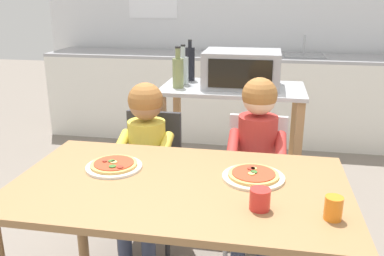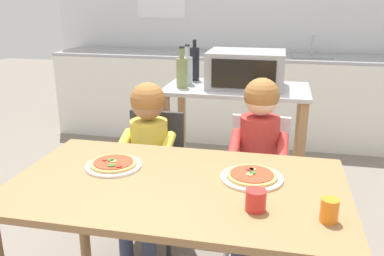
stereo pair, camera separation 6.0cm
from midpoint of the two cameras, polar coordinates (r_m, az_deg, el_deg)
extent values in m
plane|color=slate|center=(3.22, 2.58, -9.98)|extent=(12.50, 12.50, 0.00)
cube|color=silver|center=(4.77, 6.18, 15.98)|extent=(4.46, 0.12, 2.70)
cube|color=silver|center=(4.49, 5.37, 4.12)|extent=(4.02, 0.60, 0.88)
cube|color=#9E9EA3|center=(4.40, 5.54, 9.86)|extent=(4.02, 0.60, 0.03)
cube|color=gray|center=(4.40, 14.84, 9.52)|extent=(0.40, 0.33, 0.02)
cylinder|color=#B7BABF|center=(4.50, 14.84, 11.02)|extent=(0.02, 0.02, 0.20)
cube|color=#B7BABF|center=(2.81, 5.03, 5.45)|extent=(0.96, 0.53, 0.02)
cube|color=#AD7F51|center=(2.99, 4.73, -5.50)|extent=(0.88, 0.49, 0.02)
cube|color=#AD7F51|center=(2.81, -4.64, -4.34)|extent=(0.05, 0.05, 0.89)
cube|color=#AD7F51|center=(2.73, 13.53, -5.50)|extent=(0.05, 0.05, 0.89)
cube|color=#AD7F51|center=(3.22, -2.57, -1.33)|extent=(0.05, 0.05, 0.89)
cube|color=#AD7F51|center=(3.15, 13.18, -2.25)|extent=(0.05, 0.05, 0.89)
cube|color=#999BA0|center=(2.79, 6.29, 8.11)|extent=(0.50, 0.38, 0.24)
cube|color=black|center=(2.61, 5.96, 7.41)|extent=(0.40, 0.01, 0.18)
cylinder|color=black|center=(2.61, 9.74, 5.66)|extent=(0.02, 0.01, 0.02)
cylinder|color=#ADB7B2|center=(2.86, -1.83, 7.89)|extent=(0.07, 0.07, 0.19)
cylinder|color=#ADB7B2|center=(2.84, -1.86, 10.47)|extent=(0.03, 0.03, 0.07)
cylinder|color=black|center=(2.83, -1.87, 11.32)|extent=(0.03, 0.03, 0.01)
cylinder|color=black|center=(2.99, -0.87, 8.83)|extent=(0.07, 0.07, 0.24)
cylinder|color=black|center=(2.97, -0.88, 11.48)|extent=(0.03, 0.03, 0.04)
cylinder|color=black|center=(2.97, -0.88, 11.99)|extent=(0.03, 0.03, 0.01)
cylinder|color=olive|center=(2.75, -2.57, 7.55)|extent=(0.07, 0.07, 0.19)
cylinder|color=olive|center=(2.73, -2.61, 10.25)|extent=(0.03, 0.03, 0.07)
cylinder|color=black|center=(2.72, -2.62, 11.07)|extent=(0.04, 0.04, 0.01)
cube|color=olive|center=(1.79, -2.73, -7.96)|extent=(1.43, 0.83, 0.03)
cylinder|color=olive|center=(2.47, -15.91, -10.62)|extent=(0.06, 0.06, 0.71)
cylinder|color=olive|center=(2.26, 16.53, -13.52)|extent=(0.06, 0.06, 0.71)
cube|color=#333338|center=(2.54, -6.73, -6.99)|extent=(0.36, 0.36, 0.04)
cube|color=#333338|center=(2.61, -5.86, -1.76)|extent=(0.34, 0.03, 0.38)
cylinder|color=#333338|center=(2.48, -4.16, -13.35)|extent=(0.03, 0.03, 0.42)
cylinder|color=#333338|center=(2.56, -10.83, -12.52)|extent=(0.03, 0.03, 0.42)
cylinder|color=#333338|center=(2.73, -2.57, -10.15)|extent=(0.03, 0.03, 0.42)
cylinder|color=#333338|center=(2.81, -8.63, -9.53)|extent=(0.03, 0.03, 0.42)
cube|color=silver|center=(2.47, 7.99, -7.80)|extent=(0.36, 0.36, 0.04)
cube|color=silver|center=(2.54, 8.35, -2.39)|extent=(0.34, 0.03, 0.38)
cylinder|color=silver|center=(2.44, 11.20, -14.17)|extent=(0.03, 0.03, 0.42)
cylinder|color=silver|center=(2.45, 3.98, -13.72)|extent=(0.03, 0.03, 0.42)
cylinder|color=silver|center=(2.70, 11.18, -10.81)|extent=(0.03, 0.03, 0.42)
cylinder|color=silver|center=(2.71, 4.73, -10.43)|extent=(0.03, 0.03, 0.42)
cube|color=#424C6B|center=(2.38, -6.12, -7.66)|extent=(0.10, 0.30, 0.10)
cylinder|color=#424C6B|center=(2.39, -6.83, -14.18)|extent=(0.08, 0.08, 0.44)
cube|color=#424C6B|center=(2.42, -9.33, -7.34)|extent=(0.10, 0.30, 0.10)
cylinder|color=#424C6B|center=(2.43, -10.08, -13.74)|extent=(0.08, 0.08, 0.44)
cylinder|color=yellow|center=(2.33, -4.59, -3.01)|extent=(0.06, 0.26, 0.15)
cylinder|color=yellow|center=(2.40, -10.59, -2.56)|extent=(0.06, 0.26, 0.15)
cylinder|color=yellow|center=(2.46, -6.90, -2.69)|extent=(0.22, 0.22, 0.33)
sphere|color=#A37556|center=(2.38, -7.14, 3.41)|extent=(0.19, 0.19, 0.19)
sphere|color=#9E6633|center=(2.38, -7.16, 3.82)|extent=(0.20, 0.20, 0.20)
cube|color=#424C6B|center=(2.33, 9.60, -8.49)|extent=(0.10, 0.30, 0.10)
cylinder|color=#424C6B|center=(2.33, 9.21, -15.20)|extent=(0.08, 0.08, 0.44)
cube|color=#424C6B|center=(2.33, 6.13, -8.29)|extent=(0.10, 0.30, 0.10)
cylinder|color=#424C6B|center=(2.34, 5.66, -14.98)|extent=(0.08, 0.08, 0.44)
cylinder|color=#BC332D|center=(2.27, 11.43, -2.95)|extent=(0.06, 0.26, 0.15)
cylinder|color=#BC332D|center=(2.28, 4.89, -2.57)|extent=(0.06, 0.26, 0.15)
cylinder|color=#BC332D|center=(2.38, 8.23, -2.79)|extent=(0.22, 0.22, 0.38)
sphere|color=beige|center=(2.29, 8.56, 4.10)|extent=(0.19, 0.19, 0.19)
sphere|color=#9E6633|center=(2.29, 8.57, 4.50)|extent=(0.20, 0.20, 0.20)
cylinder|color=white|center=(1.96, -11.57, -5.28)|extent=(0.26, 0.26, 0.01)
cylinder|color=tan|center=(1.96, -11.59, -4.95)|extent=(0.22, 0.22, 0.01)
cylinder|color=#B23D23|center=(1.95, -11.61, -4.74)|extent=(0.18, 0.18, 0.00)
cylinder|color=#DBC666|center=(1.95, -11.62, -4.66)|extent=(0.03, 0.03, 0.01)
cylinder|color=maroon|center=(1.97, -12.81, -4.50)|extent=(0.02, 0.02, 0.01)
cylinder|color=maroon|center=(1.89, -10.79, -5.34)|extent=(0.03, 0.03, 0.01)
cylinder|color=#386628|center=(1.90, -11.82, -5.22)|extent=(0.03, 0.03, 0.01)
cylinder|color=#386628|center=(1.96, -11.90, -4.50)|extent=(0.03, 0.03, 0.01)
cylinder|color=beige|center=(1.83, 7.53, -6.76)|extent=(0.27, 0.27, 0.01)
cylinder|color=tan|center=(1.83, 7.54, -6.42)|extent=(0.22, 0.22, 0.01)
cylinder|color=#B23D23|center=(1.82, 7.55, -6.19)|extent=(0.19, 0.19, 0.00)
cylinder|color=#DBC666|center=(1.81, 7.26, -6.30)|extent=(0.03, 0.03, 0.01)
cylinder|color=#386628|center=(1.82, 7.60, -6.07)|extent=(0.03, 0.03, 0.01)
cylinder|color=maroon|center=(1.86, 7.28, -5.59)|extent=(0.03, 0.03, 0.01)
cylinder|color=#DBC666|center=(1.86, 7.60, -5.60)|extent=(0.03, 0.03, 0.01)
cylinder|color=orange|center=(1.57, 17.88, -10.48)|extent=(0.06, 0.06, 0.09)
cylinder|color=red|center=(1.58, 8.26, -9.70)|extent=(0.08, 0.08, 0.08)
camera|label=1|loc=(0.03, -90.86, -0.28)|focal=38.64mm
camera|label=2|loc=(0.03, 89.14, 0.28)|focal=38.64mm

